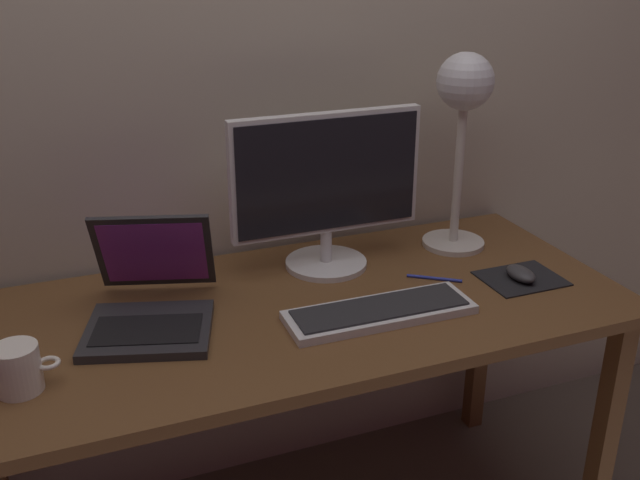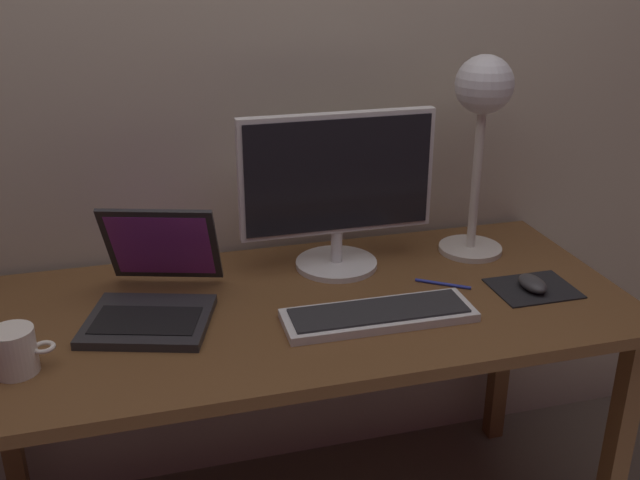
{
  "view_description": "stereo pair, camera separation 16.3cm",
  "coord_description": "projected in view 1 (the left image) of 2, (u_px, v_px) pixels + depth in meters",
  "views": [
    {
      "loc": [
        -0.5,
        -1.45,
        1.55
      ],
      "look_at": [
        0.05,
        -0.05,
        0.92
      ],
      "focal_mm": 40.99,
      "sensor_mm": 36.0,
      "label": 1
    },
    {
      "loc": [
        -0.35,
        -1.5,
        1.55
      ],
      "look_at": [
        0.05,
        -0.05,
        0.92
      ],
      "focal_mm": 40.99,
      "sensor_mm": 36.0,
      "label": 2
    }
  ],
  "objects": [
    {
      "name": "back_wall",
      "position": [
        239.0,
        41.0,
        1.86
      ],
      "size": [
        4.8,
        0.06,
        2.6
      ],
      "primitive_type": "cube",
      "color": "#B2A893",
      "rests_on": "ground"
    },
    {
      "name": "desk",
      "position": [
        295.0,
        334.0,
        1.76
      ],
      "size": [
        1.6,
        0.7,
        0.74
      ],
      "color": "brown",
      "rests_on": "ground"
    },
    {
      "name": "monitor",
      "position": [
        327.0,
        185.0,
        1.85
      ],
      "size": [
        0.5,
        0.22,
        0.41
      ],
      "color": "silver",
      "rests_on": "desk"
    },
    {
      "name": "keyboard_main",
      "position": [
        380.0,
        311.0,
        1.67
      ],
      "size": [
        0.44,
        0.15,
        0.03
      ],
      "color": "silver",
      "rests_on": "desk"
    },
    {
      "name": "laptop",
      "position": [
        151.0,
        292.0,
        1.65
      ],
      "size": [
        0.36,
        0.4,
        0.23
      ],
      "color": "#28282B",
      "rests_on": "desk"
    },
    {
      "name": "desk_lamp",
      "position": [
        464.0,
        105.0,
        1.91
      ],
      "size": [
        0.17,
        0.17,
        0.54
      ],
      "color": "beige",
      "rests_on": "desk"
    },
    {
      "name": "mousepad",
      "position": [
        521.0,
        278.0,
        1.86
      ],
      "size": [
        0.2,
        0.16,
        0.0
      ],
      "primitive_type": "cube",
      "color": "black",
      "rests_on": "desk"
    },
    {
      "name": "mouse",
      "position": [
        521.0,
        274.0,
        1.84
      ],
      "size": [
        0.06,
        0.1,
        0.03
      ],
      "primitive_type": "ellipsoid",
      "color": "#38383A",
      "rests_on": "mousepad"
    },
    {
      "name": "coffee_mug",
      "position": [
        18.0,
        369.0,
        1.39
      ],
      "size": [
        0.12,
        0.09,
        0.1
      ],
      "color": "white",
      "rests_on": "desk"
    },
    {
      "name": "pen",
      "position": [
        434.0,
        278.0,
        1.86
      ],
      "size": [
        0.12,
        0.09,
        0.01
      ],
      "primitive_type": "cylinder",
      "rotation": [
        0.0,
        1.57,
        -0.62
      ],
      "color": "#2633A5",
      "rests_on": "desk"
    }
  ]
}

